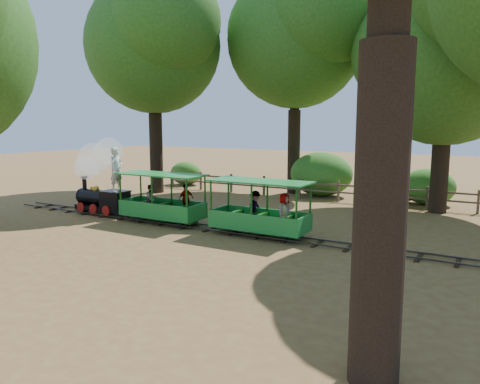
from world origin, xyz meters
The scene contains 13 objects.
ground centered at (0.00, 0.00, 0.00)m, with size 90.00×90.00×0.00m, color olive.
track centered at (0.00, 0.00, 0.07)m, with size 22.00×1.00×0.10m.
locomotive centered at (-6.52, 0.06, 1.82)m, with size 2.83×1.33×3.25m.
carriage_front centered at (-3.15, 0.03, 0.75)m, with size 3.42×1.44×1.78m.
carriage_rear centered at (1.03, 0.03, 0.77)m, with size 3.42×1.40×1.78m.
oak_nw centered at (-8.54, 6.09, 8.07)m, with size 8.74×7.69×11.22m.
oak_nc centered at (-2.04, 9.60, 8.36)m, with size 8.83×7.77×11.53m.
oak_ne centered at (5.47, 7.59, 6.53)m, with size 8.42×7.41×9.56m.
fence centered at (0.00, 8.00, 0.58)m, with size 18.10×0.10×1.00m.
shrub_west centered at (-9.00, 9.30, 0.71)m, with size 2.04×1.57×1.41m, color #2D6B1E.
shrub_mid_w centered at (-0.36, 9.30, 1.13)m, with size 3.26×2.51×2.26m, color #2D6B1E.
shrub_mid_e centered at (3.49, 9.30, 0.81)m, with size 2.33×1.79×1.61m, color #2D6B1E.
shrub_east centered at (4.84, 9.30, 0.84)m, with size 2.42×1.86×1.67m, color #2D6B1E.
Camera 1 is at (8.02, -13.51, 3.77)m, focal length 35.00 mm.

